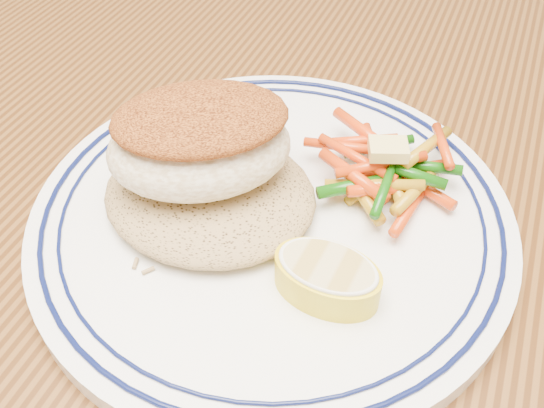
{
  "coord_description": "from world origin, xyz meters",
  "views": [
    {
      "loc": [
        0.08,
        -0.23,
        1.02
      ],
      "look_at": [
        -0.01,
        0.01,
        0.77
      ],
      "focal_mm": 40.0,
      "sensor_mm": 36.0,
      "label": 1
    }
  ],
  "objects_px": {
    "dining_table": "(285,330)",
    "rice_pilaf": "(209,190)",
    "plate": "(272,216)",
    "lemon_wedge": "(327,276)",
    "fish_fillet": "(200,141)",
    "vegetable_pile": "(387,170)"
  },
  "relations": [
    {
      "from": "fish_fillet",
      "to": "lemon_wedge",
      "type": "bearing_deg",
      "value": -23.44
    },
    {
      "from": "fish_fillet",
      "to": "vegetable_pile",
      "type": "xyz_separation_m",
      "value": [
        0.1,
        0.05,
        -0.03
      ]
    },
    {
      "from": "dining_table",
      "to": "vegetable_pile",
      "type": "xyz_separation_m",
      "value": [
        0.04,
        0.05,
        0.13
      ]
    },
    {
      "from": "plate",
      "to": "lemon_wedge",
      "type": "relative_size",
      "value": 4.83
    },
    {
      "from": "dining_table",
      "to": "rice_pilaf",
      "type": "distance_m",
      "value": 0.13
    },
    {
      "from": "vegetable_pile",
      "to": "lemon_wedge",
      "type": "bearing_deg",
      "value": -94.83
    },
    {
      "from": "plate",
      "to": "rice_pilaf",
      "type": "height_order",
      "value": "rice_pilaf"
    },
    {
      "from": "plate",
      "to": "vegetable_pile",
      "type": "relative_size",
      "value": 2.85
    },
    {
      "from": "dining_table",
      "to": "lemon_wedge",
      "type": "xyz_separation_m",
      "value": [
        0.04,
        -0.04,
        0.12
      ]
    },
    {
      "from": "plate",
      "to": "fish_fillet",
      "type": "height_order",
      "value": "fish_fillet"
    },
    {
      "from": "fish_fillet",
      "to": "vegetable_pile",
      "type": "bearing_deg",
      "value": 27.52
    },
    {
      "from": "dining_table",
      "to": "rice_pilaf",
      "type": "relative_size",
      "value": 11.76
    },
    {
      "from": "rice_pilaf",
      "to": "lemon_wedge",
      "type": "xyz_separation_m",
      "value": [
        0.08,
        -0.03,
        0.0
      ]
    },
    {
      "from": "plate",
      "to": "lemon_wedge",
      "type": "height_order",
      "value": "lemon_wedge"
    },
    {
      "from": "vegetable_pile",
      "to": "lemon_wedge",
      "type": "distance_m",
      "value": 0.09
    },
    {
      "from": "plate",
      "to": "fish_fillet",
      "type": "distance_m",
      "value": 0.07
    },
    {
      "from": "fish_fillet",
      "to": "plate",
      "type": "bearing_deg",
      "value": 7.74
    },
    {
      "from": "plate",
      "to": "fish_fillet",
      "type": "xyz_separation_m",
      "value": [
        -0.04,
        -0.01,
        0.05
      ]
    },
    {
      "from": "lemon_wedge",
      "to": "vegetable_pile",
      "type": "bearing_deg",
      "value": 85.17
    },
    {
      "from": "plate",
      "to": "dining_table",
      "type": "bearing_deg",
      "value": -25.44
    },
    {
      "from": "plate",
      "to": "lemon_wedge",
      "type": "xyz_separation_m",
      "value": [
        0.05,
        -0.04,
        0.02
      ]
    },
    {
      "from": "dining_table",
      "to": "fish_fillet",
      "type": "distance_m",
      "value": 0.17
    }
  ]
}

